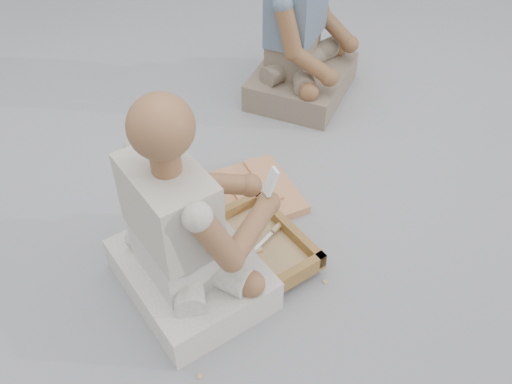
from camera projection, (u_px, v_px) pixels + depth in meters
ground at (299, 268)px, 2.19m from camera, size 60.00×60.00×0.00m
carved_panel at (229, 202)px, 2.43m from camera, size 0.65×0.50×0.04m
tool_tray at (232, 260)px, 2.14m from camera, size 0.57×0.46×0.07m
chisel_0 at (217, 251)px, 2.15m from camera, size 0.09×0.21×0.02m
chisel_1 at (256, 288)px, 2.04m from camera, size 0.14×0.19×0.02m
chisel_2 at (201, 263)px, 2.11m from camera, size 0.07×0.22×0.02m
chisel_3 at (239, 249)px, 2.15m from camera, size 0.18×0.15×0.02m
chisel_4 at (274, 230)px, 2.23m from camera, size 0.22×0.07×0.02m
chisel_5 at (244, 244)px, 2.19m from camera, size 0.20×0.12×0.02m
chisel_6 at (241, 279)px, 2.06m from camera, size 0.20×0.13×0.02m
chisel_7 at (248, 253)px, 2.15m from camera, size 0.22×0.06×0.02m
wood_chip_0 at (199, 250)px, 2.26m from camera, size 0.02×0.02×0.00m
wood_chip_1 at (278, 233)px, 2.32m from camera, size 0.02×0.02×0.00m
wood_chip_2 at (264, 265)px, 2.20m from camera, size 0.02×0.02×0.00m
wood_chip_3 at (325, 282)px, 2.14m from camera, size 0.02×0.02×0.00m
wood_chip_4 at (260, 201)px, 2.46m from camera, size 0.02×0.02×0.00m
wood_chip_5 at (186, 250)px, 2.26m from camera, size 0.02×0.02×0.00m
wood_chip_6 at (248, 299)px, 2.08m from camera, size 0.02×0.02×0.00m
wood_chip_7 at (204, 224)px, 2.36m from camera, size 0.02×0.02×0.00m
wood_chip_8 at (200, 376)px, 1.86m from camera, size 0.02×0.02×0.00m
craftsman at (185, 234)px, 1.93m from camera, size 0.58×0.57×0.85m
companion at (302, 43)px, 2.88m from camera, size 0.71×0.67×0.88m
mobile_phone at (271, 182)px, 1.95m from camera, size 0.06×0.05×0.10m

